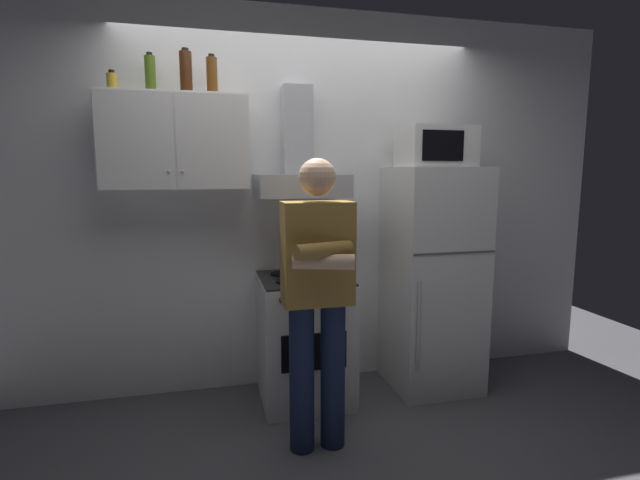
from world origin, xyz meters
TOP-DOWN VIEW (x-y plane):
  - ground_plane at (0.00, 0.00)m, footprint 7.00×7.00m
  - back_wall_tiled at (0.00, 0.60)m, footprint 4.80×0.10m
  - upper_cabinet at (-0.85, 0.37)m, footprint 0.90×0.37m
  - stove_oven at (-0.05, 0.25)m, footprint 0.60×0.62m
  - range_hood at (-0.05, 0.38)m, footprint 0.60×0.44m
  - refrigerator at (0.90, 0.25)m, footprint 0.60×0.62m
  - microwave at (0.90, 0.27)m, footprint 0.48×0.37m
  - person_standing at (-0.10, -0.36)m, footprint 0.38×0.33m
  - cooking_pot at (0.08, 0.13)m, footprint 0.27×0.17m
  - bottle_beer_brown at (-0.61, 0.35)m, footprint 0.07×0.07m
  - bottle_rum_dark at (-0.77, 0.35)m, footprint 0.08×0.08m
  - bottle_olive_oil at (-0.99, 0.41)m, footprint 0.07×0.07m
  - bottle_spice_jar at (-1.20, 0.36)m, footprint 0.06×0.06m

SIDE VIEW (x-z plane):
  - ground_plane at x=0.00m, z-range 0.00..0.00m
  - stove_oven at x=-0.05m, z-range 0.00..0.87m
  - refrigerator at x=0.90m, z-range 0.00..1.60m
  - person_standing at x=-0.10m, z-range 0.08..1.72m
  - cooking_pot at x=0.08m, z-range 0.87..0.99m
  - back_wall_tiled at x=0.00m, z-range 0.00..2.70m
  - range_hood at x=-0.05m, z-range 1.22..1.97m
  - microwave at x=0.90m, z-range 1.60..1.88m
  - upper_cabinet at x=-0.85m, z-range 1.45..2.05m
  - bottle_spice_jar at x=-1.20m, z-range 2.04..2.17m
  - bottle_beer_brown at x=-0.61m, z-range 2.04..2.29m
  - bottle_olive_oil at x=-0.99m, z-range 2.04..2.29m
  - bottle_rum_dark at x=-0.77m, z-range 2.04..2.32m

